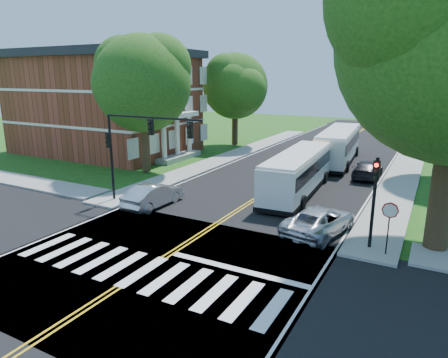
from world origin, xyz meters
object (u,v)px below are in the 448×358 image
Objects in this scene: signal_ne at (374,191)px; bus_lead at (298,172)px; hatchback at (153,195)px; signal_nw at (137,139)px; bus_follow at (339,145)px; suv at (320,220)px; dark_sedan at (368,169)px.

signal_ne is 10.00m from bus_lead.
bus_lead is 2.52× the size of hatchback.
bus_follow is at bearing 67.94° from signal_nw.
signal_nw is at bearing 41.04° from bus_lead.
signal_ne is 0.86× the size of suv.
bus_lead is at bearing 128.48° from signal_ne.
bus_lead is 7.65m from suv.
hatchback is (-7.27, -19.37, -0.93)m from bus_follow.
dark_sedan is (0.24, 13.79, -0.01)m from suv.
dark_sedan is at bearing -125.36° from hatchback.
bus_lead is at bearing 61.91° from dark_sedan.
signal_ne is 13.50m from hatchback.
signal_nw is 1.62× the size of signal_ne.
signal_ne is 0.96× the size of hatchback.
bus_follow is (-6.05, 19.74, -1.27)m from signal_ne.
bus_follow is (0.11, 11.99, 0.13)m from bus_lead.
suv is at bearing 160.38° from signal_ne.
signal_nw is 3.71m from hatchback.
signal_ne reaches higher than dark_sedan.
dark_sedan is at bearing 120.80° from bus_follow.
signal_nw is at bearing 29.14° from hatchback.
hatchback is 0.94× the size of dark_sedan.
signal_nw is 1.56× the size of hatchback.
dark_sedan is at bearing -121.21° from bus_lead.
hatchback reaches higher than suv.
signal_ne reaches higher than bus_lead.
hatchback is at bearing 64.60° from bus_follow.
signal_nw is 0.62× the size of bus_lead.
bus_follow is 2.44× the size of suv.
bus_lead is (7.90, 7.76, -2.82)m from signal_nw.
signal_nw is at bearing 15.96° from suv.
suv is (10.60, 0.59, -0.04)m from hatchback.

